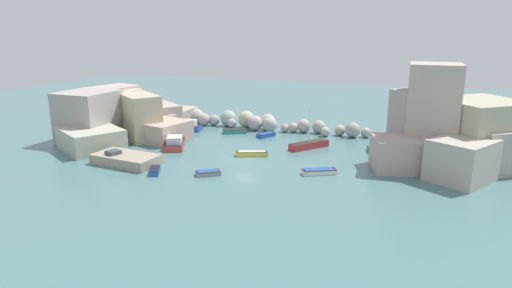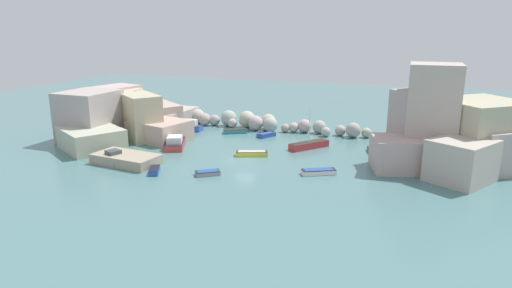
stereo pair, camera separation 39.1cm
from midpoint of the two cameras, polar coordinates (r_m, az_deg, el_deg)
The scene contains 16 objects.
cove_water at distance 56.84m, azimuth -1.56°, elevation -1.99°, with size 160.00×160.00×0.00m, color slate.
cliff_headland_left at distance 73.00m, azimuth -16.71°, elevation 3.46°, with size 20.11×25.98×7.35m.
cliff_headland_right at distance 58.95m, azimuth 23.66°, elevation 1.15°, with size 18.40×19.99×12.28m.
rock_breakwater at distance 73.31m, azimuth -0.17°, elevation 2.82°, with size 31.64×4.32×2.77m.
stone_dock at distance 57.13m, azimuth -16.43°, elevation -1.88°, with size 8.16×4.16×1.23m, color tan.
moored_boat_0 at distance 51.72m, azimuth 7.86°, elevation -3.50°, with size 4.07×2.97×0.60m.
moored_boat_1 at distance 61.05m, azimuth 14.75°, elevation -0.99°, with size 2.46×4.52×0.59m.
moored_boat_2 at distance 63.61m, azimuth -10.45°, elevation 0.20°, with size 4.85×7.11×1.74m.
moored_boat_3 at distance 57.96m, azimuth -18.05°, elevation -1.82°, with size 4.98×3.65×1.71m.
moored_boat_4 at distance 58.29m, azimuth -0.71°, elevation -1.20°, with size 4.35×2.59×0.65m.
moored_boat_5 at distance 73.21m, azimuth -9.03°, elevation 2.22°, with size 5.38×2.15×1.83m.
moored_boat_6 at distance 70.72m, azimuth -2.88°, elevation 1.67°, with size 3.84×3.02×0.66m.
moored_boat_7 at distance 68.31m, azimuth 1.12°, elevation 1.19°, with size 2.59×3.14×0.59m.
moored_boat_8 at distance 53.00m, azimuth -12.99°, elevation -3.33°, with size 2.12×2.97×0.57m.
moored_boat_9 at distance 51.20m, azimuth -6.34°, elevation -3.69°, with size 3.00×2.63×0.52m.
moored_boat_10 at distance 62.34m, azimuth 6.59°, elevation -0.11°, with size 4.96×5.67×5.66m.
Camera 1 is at (19.07, -50.92, 16.56)m, focal length 31.30 mm.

